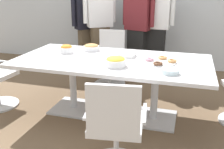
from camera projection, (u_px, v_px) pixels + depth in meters
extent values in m
cube|color=brown|center=(112.00, 114.00, 3.51)|extent=(10.00, 10.00, 0.01)
cube|color=silver|center=(112.00, 61.00, 3.27)|extent=(2.40, 1.20, 0.04)
cube|color=silver|center=(74.00, 107.00, 3.65)|extent=(0.56, 0.56, 0.02)
cylinder|color=silver|center=(73.00, 83.00, 3.54)|extent=(0.09, 0.09, 0.69)
cube|color=silver|center=(153.00, 118.00, 3.35)|extent=(0.56, 0.56, 0.02)
cylinder|color=silver|center=(155.00, 92.00, 3.24)|extent=(0.09, 0.09, 0.69)
cylinder|color=silver|center=(116.00, 146.00, 2.41)|extent=(0.05, 0.05, 0.41)
cube|color=white|center=(116.00, 123.00, 2.33)|extent=(0.52, 0.52, 0.06)
cube|color=white|center=(113.00, 110.00, 2.06)|extent=(0.44, 0.10, 0.42)
cube|color=silver|center=(89.00, 110.00, 2.33)|extent=(0.08, 0.37, 0.02)
cube|color=silver|center=(145.00, 113.00, 2.26)|extent=(0.08, 0.37, 0.02)
cylinder|color=silver|center=(110.00, 84.00, 4.53)|extent=(0.59, 0.59, 0.02)
cylinder|color=silver|center=(110.00, 72.00, 4.46)|extent=(0.05, 0.05, 0.41)
cube|color=white|center=(110.00, 59.00, 4.38)|extent=(0.50, 0.50, 0.06)
cube|color=white|center=(112.00, 42.00, 4.50)|extent=(0.44, 0.08, 0.42)
cube|color=silver|center=(124.00, 52.00, 4.30)|extent=(0.06, 0.37, 0.02)
cube|color=silver|center=(95.00, 51.00, 4.39)|extent=(0.06, 0.37, 0.02)
cube|color=silver|center=(6.00, 62.00, 3.77)|extent=(0.37, 0.06, 0.02)
cube|color=brown|center=(88.00, 50.00, 5.19)|extent=(0.37, 0.37, 0.83)
cube|color=black|center=(87.00, 11.00, 4.95)|extent=(0.47, 0.47, 0.66)
cylinder|color=black|center=(99.00, 9.00, 5.06)|extent=(0.11, 0.11, 0.59)
cylinder|color=black|center=(73.00, 10.00, 4.82)|extent=(0.11, 0.11, 0.59)
cube|color=brown|center=(100.00, 50.00, 4.96)|extent=(0.38, 0.35, 0.90)
cube|color=white|center=(100.00, 7.00, 4.70)|extent=(0.49, 0.43, 0.71)
cylinder|color=white|center=(114.00, 4.00, 4.77)|extent=(0.11, 0.11, 0.64)
cylinder|color=white|center=(85.00, 5.00, 4.61)|extent=(0.11, 0.11, 0.64)
cube|color=black|center=(137.00, 53.00, 4.82)|extent=(0.36, 0.28, 0.87)
cube|color=maroon|center=(138.00, 10.00, 4.57)|extent=(0.48, 0.33, 0.69)
cylinder|color=maroon|center=(152.00, 9.00, 4.42)|extent=(0.10, 0.10, 0.62)
cylinder|color=maroon|center=(125.00, 7.00, 4.69)|extent=(0.10, 0.10, 0.62)
cube|color=black|center=(155.00, 53.00, 4.81)|extent=(0.33, 0.21, 0.89)
cube|color=white|center=(157.00, 8.00, 4.55)|extent=(0.45, 0.24, 0.71)
cylinder|color=white|center=(173.00, 6.00, 4.46)|extent=(0.08, 0.08, 0.63)
cylinder|color=white|center=(143.00, 6.00, 4.62)|extent=(0.08, 0.08, 0.63)
cylinder|color=white|center=(91.00, 48.00, 3.70)|extent=(0.23, 0.23, 0.07)
ellipsoid|color=tan|center=(91.00, 46.00, 3.68)|extent=(0.20, 0.20, 0.06)
cylinder|color=white|center=(67.00, 50.00, 3.55)|extent=(0.18, 0.18, 0.08)
ellipsoid|color=orange|center=(66.00, 47.00, 3.54)|extent=(0.16, 0.16, 0.07)
cylinder|color=white|center=(116.00, 63.00, 2.98)|extent=(0.24, 0.24, 0.08)
ellipsoid|color=yellow|center=(116.00, 59.00, 2.96)|extent=(0.21, 0.21, 0.07)
cylinder|color=white|center=(160.00, 62.00, 3.12)|extent=(0.37, 0.37, 0.01)
torus|color=tan|center=(172.00, 61.00, 3.10)|extent=(0.11, 0.11, 0.03)
torus|color=tan|center=(163.00, 58.00, 3.23)|extent=(0.11, 0.11, 0.03)
torus|color=pink|center=(149.00, 59.00, 3.16)|extent=(0.11, 0.11, 0.03)
torus|color=brown|center=(158.00, 64.00, 2.99)|extent=(0.11, 0.11, 0.03)
cylinder|color=white|center=(170.00, 73.00, 2.74)|extent=(0.19, 0.19, 0.01)
cylinder|color=silver|center=(170.00, 73.00, 2.74)|extent=(0.19, 0.19, 0.01)
cylinder|color=white|center=(170.00, 72.00, 2.74)|extent=(0.19, 0.19, 0.01)
cylinder|color=silver|center=(170.00, 72.00, 2.74)|extent=(0.19, 0.19, 0.01)
cylinder|color=white|center=(170.00, 71.00, 2.73)|extent=(0.19, 0.19, 0.01)
cylinder|color=silver|center=(170.00, 71.00, 2.73)|extent=(0.19, 0.19, 0.01)
cylinder|color=white|center=(170.00, 70.00, 2.73)|extent=(0.19, 0.19, 0.01)
cylinder|color=silver|center=(170.00, 69.00, 2.73)|extent=(0.19, 0.19, 0.01)
cube|color=white|center=(127.00, 55.00, 3.38)|extent=(0.20, 0.20, 0.05)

